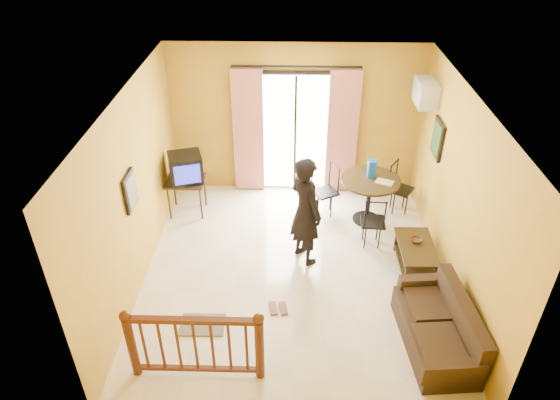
{
  "coord_description": "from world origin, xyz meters",
  "views": [
    {
      "loc": [
        -0.06,
        -5.81,
        5.09
      ],
      "look_at": [
        -0.22,
        0.2,
        1.18
      ],
      "focal_mm": 32.0,
      "sensor_mm": 36.0,
      "label": 1
    }
  ],
  "objects_px": {
    "coffee_table": "(416,253)",
    "sofa": "(440,330)",
    "television": "(186,168)",
    "dining_table": "(370,188)",
    "standing_person": "(306,211)"
  },
  "relations": [
    {
      "from": "television",
      "to": "coffee_table",
      "type": "distance_m",
      "value": 4.03
    },
    {
      "from": "coffee_table",
      "to": "standing_person",
      "type": "height_order",
      "value": "standing_person"
    },
    {
      "from": "television",
      "to": "coffee_table",
      "type": "height_order",
      "value": "television"
    },
    {
      "from": "television",
      "to": "coffee_table",
      "type": "xyz_separation_m",
      "value": [
        3.72,
        -1.43,
        -0.63
      ]
    },
    {
      "from": "television",
      "to": "dining_table",
      "type": "relative_size",
      "value": 0.66
    },
    {
      "from": "coffee_table",
      "to": "dining_table",
      "type": "bearing_deg",
      "value": 114.54
    },
    {
      "from": "television",
      "to": "dining_table",
      "type": "xyz_separation_m",
      "value": [
        3.14,
        -0.17,
        -0.25
      ]
    },
    {
      "from": "dining_table",
      "to": "standing_person",
      "type": "bearing_deg",
      "value": -136.29
    },
    {
      "from": "television",
      "to": "sofa",
      "type": "xyz_separation_m",
      "value": [
        3.72,
        -2.96,
        -0.63
      ]
    },
    {
      "from": "television",
      "to": "coffee_table",
      "type": "bearing_deg",
      "value": -38.07
    },
    {
      "from": "television",
      "to": "sofa",
      "type": "height_order",
      "value": "television"
    },
    {
      "from": "coffee_table",
      "to": "television",
      "type": "bearing_deg",
      "value": 158.91
    },
    {
      "from": "coffee_table",
      "to": "sofa",
      "type": "height_order",
      "value": "sofa"
    },
    {
      "from": "sofa",
      "to": "coffee_table",
      "type": "bearing_deg",
      "value": 84.86
    },
    {
      "from": "dining_table",
      "to": "coffee_table",
      "type": "bearing_deg",
      "value": -65.46
    }
  ]
}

